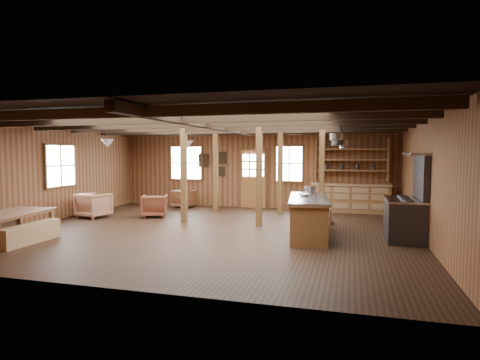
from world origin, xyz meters
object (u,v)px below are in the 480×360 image
object	(u,v)px
armchair_b	(184,199)
armchair_c	(94,205)
armchair_a	(154,206)
kitchen_island	(308,217)
commercial_range	(407,212)
dining_table	(12,227)

from	to	relation	value
armchair_b	armchair_c	xyz separation A→B (m)	(-1.76, -2.80, 0.06)
armchair_a	armchair_c	size ratio (longest dim) A/B	0.90
kitchen_island	armchair_b	size ratio (longest dim) A/B	3.64
kitchen_island	commercial_range	size ratio (longest dim) A/B	1.30
dining_table	armchair_a	distance (m)	4.25
commercial_range	dining_table	size ratio (longest dim) A/B	1.05
dining_table	armchair_a	xyz separation A→B (m)	(1.44, 3.99, 0.01)
armchair_a	armchair_b	distance (m)	2.20
armchair_a	armchair_c	world-z (taller)	armchair_c
dining_table	armchair_a	world-z (taller)	armchair_a
dining_table	armchair_b	size ratio (longest dim) A/B	2.66
kitchen_island	commercial_range	bearing A→B (deg)	0.11
kitchen_island	armchair_a	distance (m)	5.17
kitchen_island	armchair_b	world-z (taller)	kitchen_island
commercial_range	armchair_b	xyz separation A→B (m)	(-7.08, 3.59, -0.32)
dining_table	armchair_c	world-z (taller)	armchair_c
armchair_b	armchair_c	world-z (taller)	armchair_c
kitchen_island	armchair_c	distance (m)	6.73
commercial_range	kitchen_island	bearing A→B (deg)	-173.25
commercial_range	armchair_c	xyz separation A→B (m)	(-8.85, 0.79, -0.26)
armchair_a	armchair_c	xyz separation A→B (m)	(-1.74, -0.60, 0.04)
commercial_range	armchair_c	distance (m)	8.89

